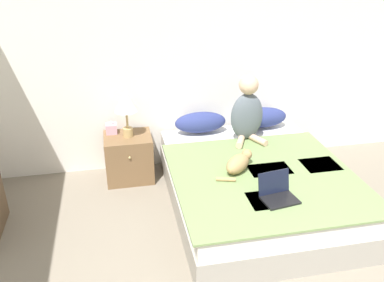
# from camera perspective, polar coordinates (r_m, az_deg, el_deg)

# --- Properties ---
(wall_back) EXTENTS (6.20, 0.05, 2.55)m
(wall_back) POSITION_cam_1_polar(r_m,az_deg,el_deg) (4.69, 4.14, 11.72)
(wall_back) COLOR white
(wall_back) RESTS_ON ground_plane
(bed) EXTENTS (1.70, 2.08, 0.47)m
(bed) POSITION_cam_1_polar(r_m,az_deg,el_deg) (4.13, 8.90, -6.28)
(bed) COLOR #9E998E
(bed) RESTS_ON ground_plane
(pillow_near) EXTENTS (0.59, 0.26, 0.23)m
(pillow_near) POSITION_cam_1_polar(r_m,az_deg,el_deg) (4.63, 1.19, 2.64)
(pillow_near) COLOR navy
(pillow_near) RESTS_ON bed
(pillow_far) EXTENTS (0.59, 0.26, 0.23)m
(pillow_far) POSITION_cam_1_polar(r_m,az_deg,el_deg) (4.83, 9.81, 3.28)
(pillow_far) COLOR navy
(pillow_far) RESTS_ON bed
(person_sitting) EXTENTS (0.36, 0.36, 0.72)m
(person_sitting) POSITION_cam_1_polar(r_m,az_deg,el_deg) (4.42, 7.76, 4.07)
(person_sitting) COLOR slate
(person_sitting) RESTS_ON bed
(cat_tabby) EXTENTS (0.42, 0.36, 0.17)m
(cat_tabby) POSITION_cam_1_polar(r_m,az_deg,el_deg) (3.85, 6.56, -3.08)
(cat_tabby) COLOR tan
(cat_tabby) RESTS_ON bed
(laptop_open) EXTENTS (0.33, 0.29, 0.22)m
(laptop_open) POSITION_cam_1_polar(r_m,az_deg,el_deg) (3.52, 11.95, -7.26)
(laptop_open) COLOR black
(laptop_open) RESTS_ON bed
(nightstand) EXTENTS (0.52, 0.46, 0.52)m
(nightstand) POSITION_cam_1_polar(r_m,az_deg,el_deg) (4.61, -8.83, -2.28)
(nightstand) COLOR brown
(nightstand) RESTS_ON ground_plane
(table_lamp) EXTENTS (0.25, 0.25, 0.53)m
(table_lamp) POSITION_cam_1_polar(r_m,az_deg,el_deg) (4.35, -9.28, 5.25)
(table_lamp) COLOR tan
(table_lamp) RESTS_ON nightstand
(tissue_box) EXTENTS (0.12, 0.12, 0.14)m
(tissue_box) POSITION_cam_1_polar(r_m,az_deg,el_deg) (4.58, -11.25, 1.77)
(tissue_box) COLOR #E09EB2
(tissue_box) RESTS_ON nightstand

